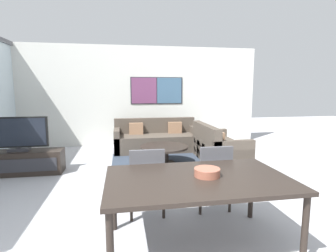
{
  "coord_description": "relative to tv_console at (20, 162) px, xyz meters",
  "views": [
    {
      "loc": [
        -0.35,
        -1.48,
        1.61
      ],
      "look_at": [
        0.45,
        3.04,
        0.95
      ],
      "focal_mm": 28.0,
      "sensor_mm": 36.0,
      "label": 1
    }
  ],
  "objects": [
    {
      "name": "dining_table",
      "position": [
        2.64,
        -2.82,
        0.46
      ],
      "size": [
        1.8,
        1.1,
        0.74
      ],
      "color": "black",
      "rests_on": "ground_plane"
    },
    {
      "name": "sofa_main",
      "position": [
        2.79,
        1.51,
        0.05
      ],
      "size": [
        2.17,
        0.85,
        0.82
      ],
      "color": "#51473D",
      "rests_on": "ground_plane"
    },
    {
      "name": "television",
      "position": [
        0.0,
        0.0,
        0.54
      ],
      "size": [
        1.07,
        0.2,
        0.65
      ],
      "color": "#2D2D33",
      "rests_on": "tv_console"
    },
    {
      "name": "sofa_side",
      "position": [
        3.99,
        0.24,
        0.05
      ],
      "size": [
        0.85,
        1.58,
        0.82
      ],
      "rotation": [
        0.0,
        0.0,
        1.57
      ],
      "color": "#51473D",
      "rests_on": "ground_plane"
    },
    {
      "name": "tv_console",
      "position": [
        0.0,
        0.0,
        0.0
      ],
      "size": [
        1.54,
        0.46,
        0.44
      ],
      "color": "black",
      "rests_on": "ground_plane"
    },
    {
      "name": "coffee_table",
      "position": [
        2.79,
        0.19,
        0.07
      ],
      "size": [
        1.02,
        1.02,
        0.39
      ],
      "color": "black",
      "rests_on": "ground_plane"
    },
    {
      "name": "area_rug",
      "position": [
        2.79,
        0.19,
        -0.22
      ],
      "size": [
        2.23,
        2.11,
        0.01
      ],
      "color": "#333D4C",
      "rests_on": "ground_plane"
    },
    {
      "name": "dining_chair_centre",
      "position": [
        3.08,
        -2.03,
        0.28
      ],
      "size": [
        0.46,
        0.46,
        0.88
      ],
      "color": "#4C4C51",
      "rests_on": "ground_plane"
    },
    {
      "name": "wall_back",
      "position": [
        2.28,
        2.36,
        1.18
      ],
      "size": [
        7.28,
        0.09,
        2.8
      ],
      "color": "silver",
      "rests_on": "ground_plane"
    },
    {
      "name": "dining_chair_left",
      "position": [
        2.2,
        -2.04,
        0.28
      ],
      "size": [
        0.46,
        0.46,
        0.88
      ],
      "color": "#4C4C51",
      "rests_on": "ground_plane"
    },
    {
      "name": "fruit_bowl",
      "position": [
        2.74,
        -2.8,
        0.56
      ],
      "size": [
        0.26,
        0.26,
        0.08
      ],
      "color": "#995642",
      "rests_on": "dining_table"
    }
  ]
}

